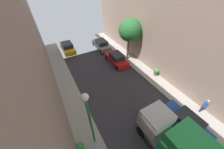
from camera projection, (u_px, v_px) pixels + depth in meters
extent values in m
plane|color=#2D2D33|center=(156.00, 137.00, 10.09)|extent=(32.00, 32.00, 0.00)
cube|color=gray|center=(193.00, 111.00, 11.92)|extent=(2.00, 44.00, 0.15)
cube|color=gold|center=(68.00, 48.00, 20.50)|extent=(1.76, 4.20, 0.76)
cube|color=#1E2328|center=(67.00, 45.00, 19.94)|extent=(1.56, 2.10, 0.64)
cylinder|color=black|center=(61.00, 47.00, 21.37)|extent=(0.22, 0.64, 0.64)
cylinder|color=black|center=(70.00, 45.00, 21.96)|extent=(0.22, 0.64, 0.64)
cylinder|color=black|center=(66.00, 55.00, 19.34)|extent=(0.22, 0.64, 0.64)
cylinder|color=black|center=(75.00, 52.00, 19.93)|extent=(0.22, 0.64, 0.64)
cube|color=#194799|center=(184.00, 123.00, 10.48)|extent=(1.76, 4.20, 0.76)
cube|color=#1E2328|center=(189.00, 120.00, 9.92)|extent=(1.56, 2.10, 0.64)
cylinder|color=black|center=(163.00, 114.00, 11.35)|extent=(0.22, 0.64, 0.64)
cylinder|color=black|center=(174.00, 107.00, 11.94)|extent=(0.22, 0.64, 0.64)
cylinder|color=black|center=(194.00, 146.00, 9.32)|extent=(0.22, 0.64, 0.64)
cylinder|color=black|center=(206.00, 135.00, 9.91)|extent=(0.22, 0.64, 0.64)
cube|color=red|center=(116.00, 59.00, 17.93)|extent=(1.76, 4.20, 0.76)
cube|color=#1E2328|center=(117.00, 56.00, 17.38)|extent=(1.56, 2.10, 0.64)
cylinder|color=black|center=(107.00, 57.00, 18.80)|extent=(0.22, 0.64, 0.64)
cylinder|color=black|center=(115.00, 55.00, 19.39)|extent=(0.22, 0.64, 0.64)
cylinder|color=black|center=(117.00, 68.00, 16.77)|extent=(0.22, 0.64, 0.64)
cylinder|color=black|center=(126.00, 65.00, 17.36)|extent=(0.22, 0.64, 0.64)
cube|color=gray|center=(101.00, 45.00, 21.28)|extent=(1.76, 4.20, 0.76)
cube|color=#1E2328|center=(101.00, 42.00, 20.72)|extent=(1.56, 2.10, 0.64)
cylinder|color=black|center=(94.00, 44.00, 22.15)|extent=(0.22, 0.64, 0.64)
cylinder|color=black|center=(101.00, 42.00, 22.74)|extent=(0.22, 0.64, 0.64)
cylinder|color=black|center=(101.00, 52.00, 20.12)|extent=(0.22, 0.64, 0.64)
cylinder|color=black|center=(109.00, 49.00, 20.71)|extent=(0.22, 0.64, 0.64)
cube|color=#B7B7BC|center=(156.00, 120.00, 9.34)|extent=(2.10, 1.80, 1.70)
cylinder|color=black|center=(141.00, 132.00, 9.99)|extent=(0.30, 0.96, 0.96)
cylinder|color=black|center=(158.00, 120.00, 10.72)|extent=(0.30, 0.96, 0.96)
cylinder|color=#2D334C|center=(201.00, 109.00, 11.51)|extent=(0.18, 0.18, 0.82)
cylinder|color=#2D334C|center=(203.00, 108.00, 11.59)|extent=(0.18, 0.18, 0.82)
cylinder|color=#3359B2|center=(206.00, 104.00, 11.07)|extent=(0.36, 0.36, 0.64)
sphere|color=tan|center=(209.00, 101.00, 10.77)|extent=(0.24, 0.24, 0.24)
cylinder|color=brown|center=(128.00, 49.00, 17.86)|extent=(0.33, 0.33, 3.31)
sphere|color=#23602D|center=(130.00, 30.00, 16.02)|extent=(3.07, 3.07, 3.07)
cylinder|color=slate|center=(81.00, 149.00, 9.17)|extent=(0.50, 0.50, 0.34)
sphere|color=#38843D|center=(80.00, 147.00, 8.88)|extent=(0.68, 0.68, 0.68)
cylinder|color=brown|center=(155.00, 74.00, 15.75)|extent=(0.47, 0.47, 0.43)
sphere|color=#38843D|center=(156.00, 71.00, 15.43)|extent=(0.70, 0.70, 0.70)
cylinder|color=#26723F|center=(91.00, 125.00, 8.01)|extent=(0.16, 0.16, 5.36)
sphere|color=white|center=(85.00, 97.00, 6.11)|extent=(0.44, 0.44, 0.44)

